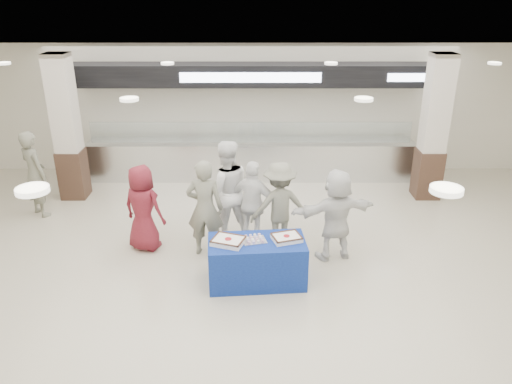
{
  "coord_description": "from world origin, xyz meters",
  "views": [
    {
      "loc": [
        0.12,
        -6.33,
        4.57
      ],
      "look_at": [
        0.12,
        1.6,
        1.2
      ],
      "focal_mm": 35.0,
      "sensor_mm": 36.0,
      "label": 1
    }
  ],
  "objects_px": {
    "display_table": "(257,262)",
    "soldier_a": "(205,208)",
    "civilian_maroon": "(143,208)",
    "sheet_cake_right": "(287,237)",
    "sheet_cake_left": "(228,241)",
    "cupcake_tray": "(254,239)",
    "chef_short": "(253,204)",
    "soldier_bg": "(35,174)",
    "soldier_b": "(279,206)",
    "civilian_white": "(336,215)",
    "chef_tall": "(226,191)"
  },
  "relations": [
    {
      "from": "display_table",
      "to": "soldier_a",
      "type": "xyz_separation_m",
      "value": [
        -0.91,
        0.95,
        0.52
      ]
    },
    {
      "from": "civilian_maroon",
      "to": "sheet_cake_right",
      "type": "bearing_deg",
      "value": 179.71
    },
    {
      "from": "sheet_cake_left",
      "to": "cupcake_tray",
      "type": "relative_size",
      "value": 1.37
    },
    {
      "from": "cupcake_tray",
      "to": "chef_short",
      "type": "xyz_separation_m",
      "value": [
        -0.02,
        1.26,
        0.04
      ]
    },
    {
      "from": "display_table",
      "to": "soldier_bg",
      "type": "height_order",
      "value": "soldier_bg"
    },
    {
      "from": "sheet_cake_left",
      "to": "soldier_b",
      "type": "bearing_deg",
      "value": 55.99
    },
    {
      "from": "soldier_b",
      "to": "soldier_bg",
      "type": "relative_size",
      "value": 0.9
    },
    {
      "from": "display_table",
      "to": "sheet_cake_right",
      "type": "bearing_deg",
      "value": 0.69
    },
    {
      "from": "display_table",
      "to": "soldier_b",
      "type": "bearing_deg",
      "value": 66.56
    },
    {
      "from": "sheet_cake_left",
      "to": "cupcake_tray",
      "type": "bearing_deg",
      "value": 11.57
    },
    {
      "from": "civilian_white",
      "to": "soldier_bg",
      "type": "bearing_deg",
      "value": -31.8
    },
    {
      "from": "soldier_a",
      "to": "civilian_white",
      "type": "bearing_deg",
      "value": -178.92
    },
    {
      "from": "chef_short",
      "to": "soldier_b",
      "type": "distance_m",
      "value": 0.48
    },
    {
      "from": "soldier_a",
      "to": "sheet_cake_left",
      "type": "bearing_deg",
      "value": 118.98
    },
    {
      "from": "display_table",
      "to": "soldier_b",
      "type": "distance_m",
      "value": 1.35
    },
    {
      "from": "soldier_b",
      "to": "civilian_white",
      "type": "bearing_deg",
      "value": 144.04
    },
    {
      "from": "civilian_maroon",
      "to": "chef_tall",
      "type": "height_order",
      "value": "chef_tall"
    },
    {
      "from": "sheet_cake_left",
      "to": "cupcake_tray",
      "type": "height_order",
      "value": "sheet_cake_left"
    },
    {
      "from": "soldier_b",
      "to": "soldier_a",
      "type": "bearing_deg",
      "value": -1.98
    },
    {
      "from": "display_table",
      "to": "sheet_cake_left",
      "type": "distance_m",
      "value": 0.62
    },
    {
      "from": "chef_tall",
      "to": "soldier_b",
      "type": "xyz_separation_m",
      "value": [
        0.98,
        -0.36,
        -0.14
      ]
    },
    {
      "from": "cupcake_tray",
      "to": "soldier_b",
      "type": "height_order",
      "value": "soldier_b"
    },
    {
      "from": "civilian_white",
      "to": "cupcake_tray",
      "type": "bearing_deg",
      "value": 14.02
    },
    {
      "from": "chef_tall",
      "to": "soldier_bg",
      "type": "xyz_separation_m",
      "value": [
        -3.99,
        1.02,
        -0.06
      ]
    },
    {
      "from": "soldier_a",
      "to": "soldier_b",
      "type": "distance_m",
      "value": 1.34
    },
    {
      "from": "civilian_maroon",
      "to": "soldier_a",
      "type": "height_order",
      "value": "soldier_a"
    },
    {
      "from": "cupcake_tray",
      "to": "chef_tall",
      "type": "bearing_deg",
      "value": 108.81
    },
    {
      "from": "sheet_cake_right",
      "to": "cupcake_tray",
      "type": "height_order",
      "value": "sheet_cake_right"
    },
    {
      "from": "cupcake_tray",
      "to": "soldier_bg",
      "type": "height_order",
      "value": "soldier_bg"
    },
    {
      "from": "sheet_cake_left",
      "to": "chef_short",
      "type": "bearing_deg",
      "value": 73.88
    },
    {
      "from": "civilian_maroon",
      "to": "chef_tall",
      "type": "bearing_deg",
      "value": -140.39
    },
    {
      "from": "sheet_cake_left",
      "to": "display_table",
      "type": "bearing_deg",
      "value": 8.39
    },
    {
      "from": "soldier_a",
      "to": "soldier_b",
      "type": "bearing_deg",
      "value": -164.12
    },
    {
      "from": "soldier_bg",
      "to": "cupcake_tray",
      "type": "bearing_deg",
      "value": -169.75
    },
    {
      "from": "display_table",
      "to": "chef_short",
      "type": "xyz_separation_m",
      "value": [
        -0.06,
        1.27,
        0.44
      ]
    },
    {
      "from": "sheet_cake_left",
      "to": "chef_short",
      "type": "xyz_separation_m",
      "value": [
        0.39,
        1.34,
        0.02
      ]
    },
    {
      "from": "display_table",
      "to": "soldier_a",
      "type": "relative_size",
      "value": 0.87
    },
    {
      "from": "sheet_cake_left",
      "to": "civilian_white",
      "type": "bearing_deg",
      "value": 25.51
    },
    {
      "from": "soldier_bg",
      "to": "sheet_cake_left",
      "type": "bearing_deg",
      "value": -172.97
    },
    {
      "from": "display_table",
      "to": "sheet_cake_left",
      "type": "bearing_deg",
      "value": -176.33
    },
    {
      "from": "chef_tall",
      "to": "soldier_a",
      "type": "bearing_deg",
      "value": 47.91
    },
    {
      "from": "sheet_cake_left",
      "to": "sheet_cake_right",
      "type": "distance_m",
      "value": 0.93
    },
    {
      "from": "civilian_maroon",
      "to": "chef_short",
      "type": "distance_m",
      "value": 1.98
    },
    {
      "from": "sheet_cake_left",
      "to": "soldier_b",
      "type": "relative_size",
      "value": 0.35
    },
    {
      "from": "civilian_maroon",
      "to": "soldier_b",
      "type": "height_order",
      "value": "soldier_b"
    },
    {
      "from": "sheet_cake_right",
      "to": "civilian_maroon",
      "type": "bearing_deg",
      "value": 156.59
    },
    {
      "from": "soldier_bg",
      "to": "sheet_cake_right",
      "type": "bearing_deg",
      "value": -166.91
    },
    {
      "from": "cupcake_tray",
      "to": "civilian_maroon",
      "type": "height_order",
      "value": "civilian_maroon"
    },
    {
      "from": "sheet_cake_left",
      "to": "chef_short",
      "type": "height_order",
      "value": "chef_short"
    },
    {
      "from": "display_table",
      "to": "chef_short",
      "type": "bearing_deg",
      "value": 88.13
    }
  ]
}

